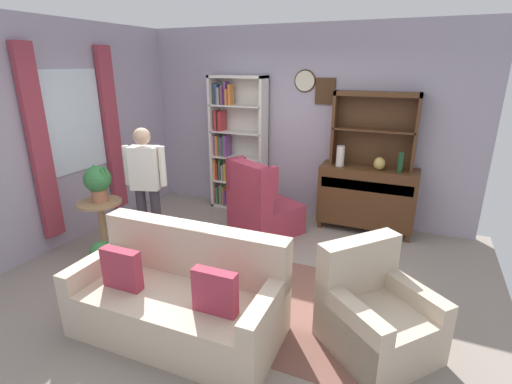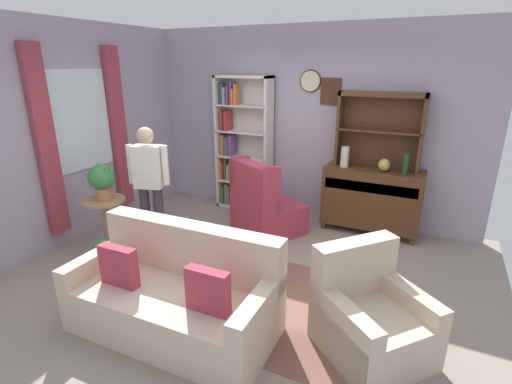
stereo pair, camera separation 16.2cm
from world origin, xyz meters
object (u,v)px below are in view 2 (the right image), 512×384
(sideboard, at_px, (371,198))
(couch_floral, at_px, (176,297))
(plant_stand, at_px, (106,219))
(book_stack, at_px, (224,243))
(potted_plant_large, at_px, (102,179))
(vase_round, at_px, (384,165))
(bookshelf, at_px, (240,145))
(person_reading, at_px, (149,180))
(wingback_chair, at_px, (264,208))
(coffee_table, at_px, (224,252))
(armchair_floral, at_px, (370,320))
(sideboard_hutch, at_px, (381,120))
(vase_tall, at_px, (345,157))
(bottle_wine, at_px, (406,164))
(potted_plant_small, at_px, (104,250))

(sideboard, relative_size, couch_floral, 0.71)
(plant_stand, xyz_separation_m, book_stack, (1.69, 0.04, 0.02))
(potted_plant_large, bearing_deg, vase_round, 33.00)
(bookshelf, bearing_deg, potted_plant_large, -109.90)
(sideboard, distance_m, person_reading, 2.97)
(couch_floral, distance_m, person_reading, 1.78)
(couch_floral, relative_size, wingback_chair, 1.69)
(sideboard, height_order, vase_round, vase_round)
(wingback_chair, height_order, coffee_table, wingback_chair)
(armchair_floral, relative_size, coffee_table, 1.35)
(person_reading, bearing_deg, armchair_floral, -13.43)
(sideboard_hutch, height_order, coffee_table, sideboard_hutch)
(vase_round, distance_m, couch_floral, 3.16)
(bookshelf, distance_m, wingback_chair, 1.31)
(book_stack, bearing_deg, potted_plant_large, -179.24)
(sideboard, height_order, armchair_floral, sideboard)
(plant_stand, bearing_deg, vase_tall, 38.08)
(bookshelf, relative_size, armchair_floral, 1.94)
(bookshelf, height_order, person_reading, bookshelf)
(sideboard, bearing_deg, couch_floral, -111.90)
(vase_round, xyz_separation_m, wingback_chair, (-1.43, -0.65, -0.62))
(book_stack, bearing_deg, plant_stand, -178.76)
(bookshelf, relative_size, coffee_table, 2.62)
(sideboard_hutch, height_order, vase_tall, sideboard_hutch)
(plant_stand, bearing_deg, bookshelf, 70.02)
(person_reading, bearing_deg, couch_floral, -42.82)
(potted_plant_large, bearing_deg, book_stack, 0.76)
(sideboard, height_order, book_stack, sideboard)
(bookshelf, height_order, potted_plant_large, bookshelf)
(bottle_wine, height_order, coffee_table, bottle_wine)
(potted_plant_large, bearing_deg, armchair_floral, -6.70)
(vase_round, xyz_separation_m, bottle_wine, (0.26, -0.02, 0.05))
(sideboard_hutch, xyz_separation_m, wingback_chair, (-1.30, -0.82, -1.18))
(wingback_chair, bearing_deg, sideboard_hutch, 32.30)
(person_reading, bearing_deg, potted_plant_small, -109.20)
(bookshelf, xyz_separation_m, potted_plant_large, (-0.76, -2.10, -0.11))
(book_stack, bearing_deg, sideboard, 59.26)
(potted_plant_large, bearing_deg, bookshelf, 70.10)
(sideboard, xyz_separation_m, plant_stand, (-2.87, -2.02, -0.09))
(potted_plant_small, relative_size, book_stack, 1.58)
(vase_tall, height_order, potted_plant_small, vase_tall)
(sideboard, bearing_deg, bottle_wine, -12.89)
(vase_tall, relative_size, book_stack, 1.32)
(person_reading, relative_size, book_stack, 7.35)
(armchair_floral, relative_size, potted_plant_small, 3.23)
(armchair_floral, height_order, wingback_chair, wingback_chair)
(person_reading, height_order, coffee_table, person_reading)
(bookshelf, relative_size, sideboard, 1.62)
(armchair_floral, height_order, potted_plant_small, armchair_floral)
(vase_round, distance_m, potted_plant_small, 3.65)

